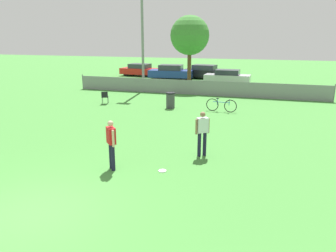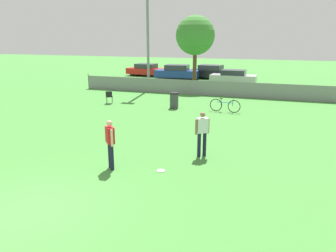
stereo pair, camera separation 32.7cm
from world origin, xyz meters
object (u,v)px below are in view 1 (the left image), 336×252
object	(u,v)px
player_defender_red	(111,142)
parked_car_red	(140,70)
folding_chair_sideline	(105,96)
bicycle_sideline	(221,105)
light_pole	(142,13)
tree_near_pole	(190,36)
player_receiver_white	(202,131)
parked_car_silver	(227,77)
parked_car_dark	(204,72)
trash_bin	(170,100)
frisbee_disc	(162,171)
parked_car_blue	(171,72)

from	to	relation	value
player_defender_red	parked_car_red	world-z (taller)	player_defender_red
folding_chair_sideline	bicycle_sideline	xyz separation A→B (m)	(7.57, -0.03, -0.11)
light_pole	tree_near_pole	xyz separation A→B (m)	(3.25, 2.18, -1.63)
light_pole	player_receiver_white	xyz separation A→B (m)	(7.58, -13.42, -4.99)
light_pole	parked_car_silver	size ratio (longest dim) A/B	2.45
parked_car_dark	parked_car_red	bearing A→B (deg)	-173.01
tree_near_pole	trash_bin	xyz separation A→B (m)	(0.79, -7.96, -3.83)
folding_chair_sideline	bicycle_sideline	world-z (taller)	folding_chair_sideline
frisbee_disc	folding_chair_sideline	distance (m)	11.77
folding_chair_sideline	parked_car_dark	bearing A→B (deg)	-125.01
parked_car_blue	folding_chair_sideline	bearing A→B (deg)	-95.93
folding_chair_sideline	parked_car_red	xyz separation A→B (m)	(-3.75, 15.26, 0.18)
parked_car_silver	parked_car_dark	bearing A→B (deg)	134.11
light_pole	parked_car_silver	distance (m)	10.19
bicycle_sideline	parked_car_red	xyz separation A→B (m)	(-11.33, 15.29, 0.28)
parked_car_blue	tree_near_pole	bearing A→B (deg)	-64.46
parked_car_dark	player_receiver_white	bearing A→B (deg)	-71.07
player_defender_red	parked_car_red	size ratio (longest dim) A/B	0.38
parked_car_dark	light_pole	bearing A→B (deg)	-100.70
trash_bin	parked_car_red	world-z (taller)	parked_car_red
frisbee_disc	parked_car_dark	size ratio (longest dim) A/B	0.06
light_pole	tree_near_pole	size ratio (longest dim) A/B	1.74
frisbee_disc	player_receiver_white	bearing A→B (deg)	62.53
frisbee_disc	player_defender_red	bearing A→B (deg)	-168.29
tree_near_pole	frisbee_disc	world-z (taller)	tree_near_pole
folding_chair_sideline	parked_car_dark	xyz separation A→B (m)	(3.55, 15.14, 0.19)
player_receiver_white	trash_bin	xyz separation A→B (m)	(-3.53, 7.64, -0.47)
tree_near_pole	parked_car_blue	world-z (taller)	tree_near_pole
parked_car_blue	frisbee_disc	bearing A→B (deg)	-78.37
parked_car_silver	light_pole	bearing A→B (deg)	-131.73
player_defender_red	frisbee_disc	bearing A→B (deg)	58.48
player_receiver_white	bicycle_sideline	size ratio (longest dim) A/B	0.92
folding_chair_sideline	parked_car_dark	size ratio (longest dim) A/B	0.18
light_pole	parked_car_silver	xyz separation A→B (m)	(5.92, 6.36, -5.32)
bicycle_sideline	folding_chair_sideline	bearing A→B (deg)	-175.18
frisbee_disc	bicycle_sideline	size ratio (longest dim) A/B	0.15
tree_near_pole	folding_chair_sideline	distance (m)	9.58
parked_car_silver	parked_car_red	bearing A→B (deg)	164.10
parked_car_dark	parked_car_silver	size ratio (longest dim) A/B	1.10
tree_near_pole	parked_car_dark	bearing A→B (deg)	90.87
tree_near_pole	player_defender_red	bearing A→B (deg)	-84.31
trash_bin	parked_car_blue	distance (m)	14.32
light_pole	trash_bin	size ratio (longest dim) A/B	10.73
bicycle_sideline	parked_car_silver	distance (m)	12.26
trash_bin	tree_near_pole	bearing A→B (deg)	95.68
tree_near_pole	player_receiver_white	world-z (taller)	tree_near_pole
light_pole	player_receiver_white	bearing A→B (deg)	-60.54
light_pole	parked_car_blue	xyz separation A→B (m)	(-0.08, 7.93, -5.25)
parked_car_silver	folding_chair_sideline	bearing A→B (deg)	-116.27
folding_chair_sideline	parked_car_silver	distance (m)	13.71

